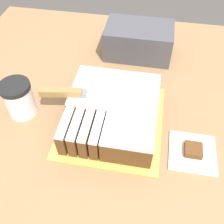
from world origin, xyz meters
TOP-DOWN VIEW (x-y plane):
  - ground_plane at (0.00, 0.00)m, footprint 8.00×8.00m
  - countertop at (0.00, 0.00)m, footprint 1.40×1.10m
  - cake_board at (-0.06, -0.09)m, footprint 0.31×0.34m
  - cake at (-0.06, -0.09)m, footprint 0.27×0.30m
  - knife at (-0.19, -0.08)m, footprint 0.30×0.07m
  - coffee_cup at (-0.35, -0.10)m, footprint 0.09×0.09m
  - paper_napkin at (0.18, -0.17)m, footprint 0.13×0.13m
  - brownie at (0.18, -0.17)m, footprint 0.05×0.05m
  - storage_box at (-0.02, 0.27)m, footprint 0.25×0.16m

SIDE VIEW (x-z plane):
  - ground_plane at x=0.00m, z-range 0.00..0.00m
  - countertop at x=0.00m, z-range 0.00..0.93m
  - cake_board at x=-0.06m, z-range 0.93..0.94m
  - paper_napkin at x=0.18m, z-range 0.93..0.94m
  - brownie at x=0.18m, z-range 0.94..0.96m
  - cake at x=-0.06m, z-range 0.94..1.02m
  - coffee_cup at x=-0.35m, z-range 0.93..1.05m
  - storage_box at x=-0.02m, z-range 0.93..1.05m
  - knife at x=-0.19m, z-range 1.02..1.04m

